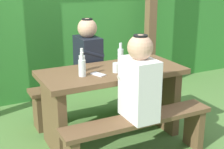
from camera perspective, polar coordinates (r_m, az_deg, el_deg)
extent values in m
plane|color=#517D3A|center=(3.45, 0.00, -10.77)|extent=(12.00, 12.00, 0.00)
cube|color=#33822F|center=(4.73, -9.80, 9.35)|extent=(6.40, 0.86, 1.96)
cube|color=brown|center=(4.55, 6.76, 10.19)|extent=(0.12, 0.12, 2.12)
cube|color=brown|center=(3.17, 0.00, 0.41)|extent=(1.40, 0.64, 0.05)
cube|color=brown|center=(3.10, -10.04, -7.49)|extent=(0.08, 0.54, 0.68)
cube|color=brown|center=(3.59, 8.61, -3.85)|extent=(0.08, 0.54, 0.68)
cube|color=brown|center=(2.86, 4.71, -7.79)|extent=(1.40, 0.24, 0.04)
cube|color=brown|center=(3.29, 14.01, -8.94)|extent=(0.07, 0.22, 0.40)
cube|color=brown|center=(3.71, -3.59, -1.63)|extent=(1.40, 0.24, 0.04)
cube|color=brown|center=(3.61, -12.65, -6.34)|extent=(0.07, 0.22, 0.40)
cube|color=brown|center=(4.05, 4.56, -3.25)|extent=(0.07, 0.22, 0.40)
cube|color=white|center=(2.74, 4.72, -2.53)|extent=(0.22, 0.34, 0.52)
sphere|color=tan|center=(2.64, 4.92, 4.70)|extent=(0.21, 0.21, 0.21)
cylinder|color=black|center=(2.62, 4.97, 6.60)|extent=(0.12, 0.12, 0.02)
cylinder|color=white|center=(2.82, 3.31, 0.32)|extent=(0.25, 0.07, 0.15)
cube|color=black|center=(3.61, -4.18, 2.48)|extent=(0.22, 0.34, 0.52)
sphere|color=tan|center=(3.54, -4.31, 8.03)|extent=(0.21, 0.21, 0.21)
cylinder|color=black|center=(3.52, -4.34, 9.46)|extent=(0.12, 0.12, 0.02)
cylinder|color=black|center=(3.46, -3.32, 3.60)|extent=(0.25, 0.07, 0.15)
cylinder|color=silver|center=(3.08, 0.79, 1.21)|extent=(0.07, 0.07, 0.09)
cylinder|color=silver|center=(3.22, 1.49, 2.83)|extent=(0.06, 0.06, 0.19)
cylinder|color=silver|center=(3.19, 1.50, 4.97)|extent=(0.03, 0.03, 0.06)
cylinder|color=silver|center=(2.97, -5.21, 1.12)|extent=(0.07, 0.07, 0.15)
cylinder|color=silver|center=(2.94, -5.27, 3.18)|extent=(0.03, 0.03, 0.07)
cylinder|color=silver|center=(3.11, -5.21, 1.92)|extent=(0.06, 0.06, 0.15)
cylinder|color=silver|center=(3.08, -5.27, 3.91)|extent=(0.03, 0.03, 0.07)
cube|color=silver|center=(3.01, -2.41, 0.03)|extent=(0.12, 0.16, 0.01)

